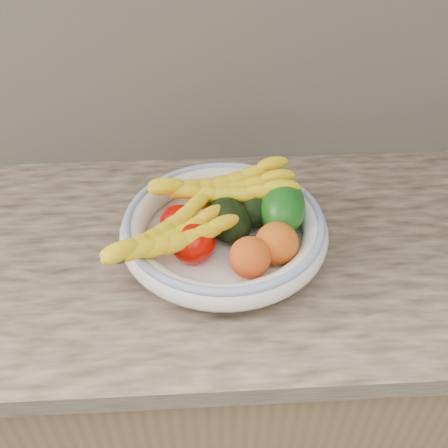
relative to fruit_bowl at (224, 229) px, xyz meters
The scene contains 14 objects.
kitchen_counter 0.49m from the fruit_bowl, 90.00° to the left, with size 2.44×0.66×1.40m.
fruit_bowl is the anchor object (origin of this frame).
clementine_back_left 0.10m from the fruit_bowl, 110.58° to the left, with size 0.06×0.06×0.05m, color orange.
clementine_back_right 0.11m from the fruit_bowl, 71.46° to the left, with size 0.05×0.05×0.05m, color #E45A04.
clementine_back_mid 0.08m from the fruit_bowl, 79.26° to the left, with size 0.05×0.05×0.04m, color orange.
tomato_left 0.09m from the fruit_bowl, behind, with size 0.07×0.07×0.06m, color #AF0000.
tomato_near_left 0.08m from the fruit_bowl, 137.87° to the right, with size 0.08×0.08×0.07m, color #C10700.
avocado_center 0.02m from the fruit_bowl, 38.37° to the left, with size 0.08×0.11×0.08m, color black.
avocado_right 0.08m from the fruit_bowl, 28.17° to the left, with size 0.07×0.10×0.07m, color black.
green_mango 0.12m from the fruit_bowl, 12.05° to the left, with size 0.09×0.13×0.09m, color #0F520F.
peach_front 0.11m from the fruit_bowl, 68.11° to the right, with size 0.07×0.07×0.07m, color orange.
peach_right 0.11m from the fruit_bowl, 36.90° to the right, with size 0.08×0.08×0.08m, color orange.
banana_bunch_back 0.08m from the fruit_bowl, 89.46° to the left, with size 0.30×0.11×0.08m, color yellow, non-canonical shape.
banana_bunch_front 0.12m from the fruit_bowl, 147.99° to the right, with size 0.27×0.11×0.07m, color yellow, non-canonical shape.
Camera 1 is at (-0.04, 0.95, 1.56)m, focal length 40.00 mm.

